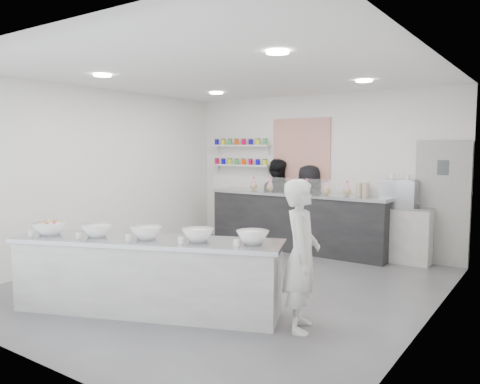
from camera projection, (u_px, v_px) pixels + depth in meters
name	position (u px, v px, depth m)	size (l,w,h in m)	color
floor	(227.00, 284.00, 6.80)	(6.00, 6.00, 0.00)	#515156
ceiling	(226.00, 74.00, 6.51)	(6.00, 6.00, 0.00)	white
back_wall	(317.00, 172.00, 9.11)	(5.50, 5.50, 0.00)	white
left_wall	(100.00, 175.00, 8.21)	(6.00, 6.00, 0.00)	white
right_wall	(430.00, 192.00, 5.10)	(6.00, 6.00, 0.00)	white
back_door	(442.00, 203.00, 7.83)	(0.88, 0.04, 2.10)	gray
pattern_panel	(301.00, 149.00, 9.25)	(1.25, 0.03, 1.20)	#AD2B19
jar_shelf_lower	(241.00, 165.00, 10.01)	(1.45, 0.22, 0.04)	silver
jar_shelf_upper	(241.00, 146.00, 9.97)	(1.45, 0.22, 0.04)	silver
preserve_jars	(240.00, 152.00, 9.97)	(1.45, 0.10, 0.56)	#D00036
downlight_0	(102.00, 75.00, 6.48)	(0.24, 0.24, 0.02)	white
downlight_1	(278.00, 52.00, 4.90)	(0.24, 0.24, 0.02)	white
downlight_2	(216.00, 93.00, 8.61)	(0.24, 0.24, 0.02)	white
downlight_3	(364.00, 81.00, 7.03)	(0.24, 0.24, 0.02)	white
prep_counter	(147.00, 275.00, 5.63)	(3.29, 0.75, 0.90)	#A5A4A0
back_bar	(297.00, 222.00, 8.99)	(3.60, 0.66, 1.12)	black
sneeze_guard	(289.00, 186.00, 8.66)	(3.55, 0.02, 0.30)	white
espresso_ledge	(392.00, 234.00, 8.15)	(1.31, 0.42, 0.97)	#A5A4A0
espresso_machine	(400.00, 194.00, 8.03)	(0.59, 0.41, 0.45)	#93969E
cup_stacks	(363.00, 193.00, 8.40)	(0.28, 0.24, 0.38)	tan
prep_bowls	(146.00, 233.00, 5.58)	(2.98, 0.48, 0.15)	white
label_cards	(104.00, 241.00, 5.31)	(2.66, 0.04, 0.07)	white
cookie_bags	(297.00, 186.00, 8.92)	(2.16, 0.16, 0.28)	pink
woman_prep	(301.00, 255.00, 5.05)	(0.60, 0.39, 1.65)	silver
staff_left	(276.00, 202.00, 9.51)	(0.85, 0.66, 1.75)	black
staff_right	(309.00, 207.00, 9.10)	(0.80, 0.52, 1.65)	black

